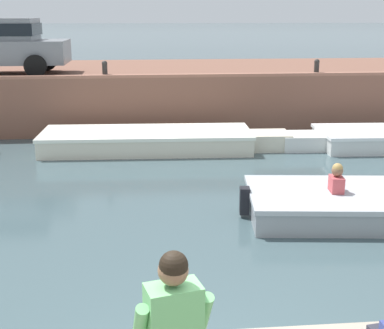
{
  "coord_description": "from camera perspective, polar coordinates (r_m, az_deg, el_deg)",
  "views": [
    {
      "loc": [
        -0.68,
        -3.67,
        3.25
      ],
      "look_at": [
        0.03,
        3.77,
        1.15
      ],
      "focal_mm": 50.0,
      "sensor_mm": 36.0,
      "label": 1
    }
  ],
  "objects": [
    {
      "name": "ground_plane",
      "position": [
        9.65,
        -1.09,
        -3.97
      ],
      "size": [
        400.0,
        400.0,
        0.0
      ],
      "primitive_type": "plane",
      "color": "#3D5156"
    },
    {
      "name": "far_quay_wall",
      "position": [
        17.63,
        -3.22,
        7.73
      ],
      "size": [
        60.0,
        6.0,
        1.61
      ],
      "primitive_type": "cube",
      "color": "brown",
      "rests_on": "ground"
    },
    {
      "name": "far_wall_coping",
      "position": [
        14.67,
        -2.8,
        9.44
      ],
      "size": [
        60.0,
        0.24,
        0.08
      ],
      "primitive_type": "cube",
      "color": "#925F4C",
      "rests_on": "far_quay_wall"
    },
    {
      "name": "boat_moored_central_cream",
      "position": [
        13.25,
        -3.75,
        2.58
      ],
      "size": [
        6.16,
        1.97,
        0.49
      ],
      "color": "silver",
      "rests_on": "ground"
    },
    {
      "name": "mooring_bollard_mid",
      "position": [
        14.79,
        -9.29,
        10.09
      ],
      "size": [
        0.15,
        0.15,
        0.45
      ],
      "color": "#2D2B28",
      "rests_on": "far_quay_wall"
    },
    {
      "name": "mooring_bollard_east",
      "position": [
        15.55,
        13.15,
        10.15
      ],
      "size": [
        0.15,
        0.15,
        0.45
      ],
      "color": "#2D2B28",
      "rests_on": "far_quay_wall"
    }
  ]
}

